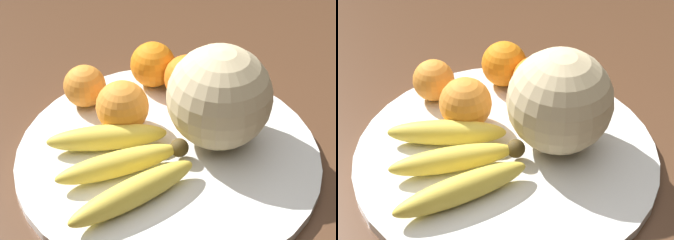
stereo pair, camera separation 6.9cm
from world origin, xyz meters
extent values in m
cube|color=#4C301E|center=(0.00, 0.00, 0.74)|extent=(1.27, 1.04, 0.04)
cube|color=#4C301E|center=(0.55, -0.43, 0.36)|extent=(0.07, 0.07, 0.72)
cylinder|color=white|center=(-0.05, -0.03, 0.77)|extent=(0.39, 0.39, 0.01)
torus|color=#1E4C56|center=(-0.05, -0.03, 0.77)|extent=(0.39, 0.39, 0.01)
sphere|color=beige|center=(-0.05, -0.10, 0.84)|extent=(0.13, 0.13, 0.13)
sphere|color=#473819|center=(-0.07, -0.04, 0.79)|extent=(0.02, 0.02, 0.02)
ellipsoid|color=gold|center=(-0.02, 0.04, 0.79)|extent=(0.07, 0.16, 0.03)
ellipsoid|color=gold|center=(-0.07, 0.04, 0.79)|extent=(0.03, 0.16, 0.03)
ellipsoid|color=gold|center=(-0.12, 0.04, 0.79)|extent=(0.07, 0.17, 0.03)
sphere|color=orange|center=(0.09, -0.07, 0.81)|extent=(0.07, 0.07, 0.07)
sphere|color=orange|center=(0.01, 0.01, 0.81)|extent=(0.07, 0.07, 0.07)
sphere|color=orange|center=(0.08, 0.04, 0.80)|extent=(0.06, 0.06, 0.06)
sphere|color=orange|center=(0.04, -0.10, 0.81)|extent=(0.07, 0.07, 0.07)
camera|label=1|loc=(-0.55, 0.17, 1.26)|focal=60.00mm
camera|label=2|loc=(-0.57, 0.11, 1.26)|focal=60.00mm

